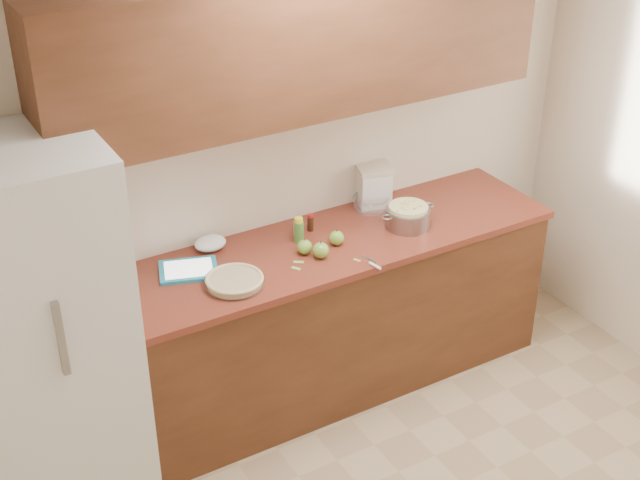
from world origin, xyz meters
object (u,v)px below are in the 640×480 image
pie (235,281)px  colander (408,216)px  flour_canister (373,185)px  tablet (188,270)px

pie → colander: colander is taller
pie → flour_canister: 1.12m
colander → tablet: 1.22m
colander → tablet: size_ratio=0.97×
colander → flour_canister: bearing=92.4°
flour_canister → tablet: size_ratio=0.69×
flour_canister → pie: bearing=-159.7°
pie → tablet: (-0.14, 0.23, -0.01)m
pie → flour_canister: flour_canister is taller
tablet → flour_canister: bearing=26.5°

